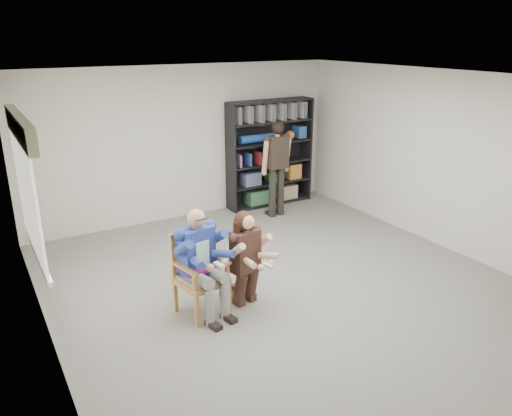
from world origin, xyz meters
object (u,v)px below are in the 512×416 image
bookshelf (270,153)px  standing_man (277,170)px  kneeling_woman (247,260)px  armchair (201,274)px  seated_man (201,262)px

bookshelf → standing_man: bookshelf is taller
kneeling_woman → standing_man: size_ratio=0.69×
bookshelf → kneeling_woman: bearing=-126.0°
armchair → seated_man: (0.00, 0.00, 0.16)m
bookshelf → standing_man: 0.73m
seated_man → kneeling_woman: size_ratio=1.09×
armchair → seated_man: seated_man is taller
seated_man → kneeling_woman: (0.58, -0.12, -0.06)m
standing_man → bookshelf: bearing=66.4°
seated_man → bookshelf: 4.34m
bookshelf → seated_man: bearing=-133.2°
armchair → standing_man: standing_man is taller
armchair → bookshelf: (2.96, 3.15, 0.52)m
standing_man → seated_man: bearing=-139.4°
armchair → standing_man: size_ratio=0.58×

